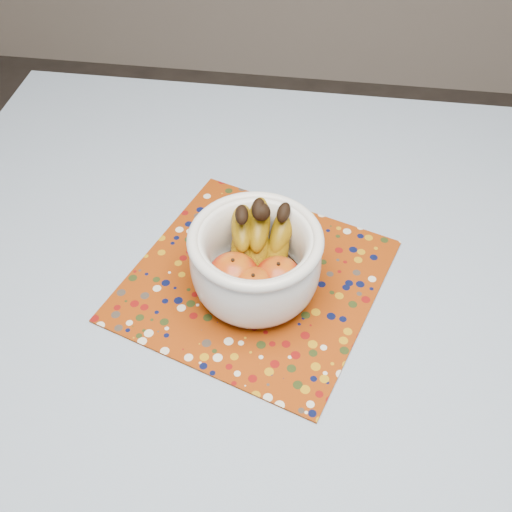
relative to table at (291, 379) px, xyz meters
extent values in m
cube|color=brown|center=(0.00, 0.00, 0.06)|extent=(1.20, 1.20, 0.04)
cylinder|color=brown|center=(-0.53, 0.53, -0.32)|extent=(0.06, 0.06, 0.71)
cube|color=slate|center=(0.00, 0.00, 0.08)|extent=(1.32, 1.32, 0.01)
cube|color=#7F2D06|center=(-0.07, 0.11, 0.09)|extent=(0.45, 0.45, 0.00)
cylinder|color=white|center=(-0.07, 0.09, 0.10)|extent=(0.10, 0.10, 0.01)
cylinder|color=white|center=(-0.07, 0.09, 0.11)|extent=(0.14, 0.14, 0.01)
torus|color=white|center=(-0.07, 0.09, 0.20)|extent=(0.19, 0.19, 0.02)
ellipsoid|color=maroon|center=(-0.10, 0.07, 0.14)|extent=(0.08, 0.08, 0.07)
ellipsoid|color=maroon|center=(-0.03, 0.07, 0.14)|extent=(0.07, 0.07, 0.06)
ellipsoid|color=maroon|center=(-0.06, 0.05, 0.14)|extent=(0.07, 0.07, 0.07)
sphere|color=black|center=(-0.07, 0.14, 0.21)|extent=(0.03, 0.03, 0.03)
camera|label=1|loc=(0.01, -0.48, 0.79)|focal=42.00mm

